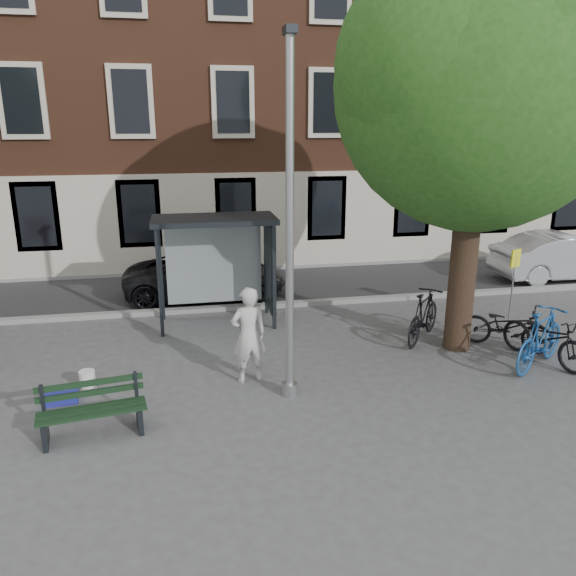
# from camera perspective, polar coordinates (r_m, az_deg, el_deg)

# --- Properties ---
(ground) EXTENTS (90.00, 90.00, 0.00)m
(ground) POSITION_cam_1_polar(r_m,az_deg,el_deg) (10.29, 0.16, -10.82)
(ground) COLOR #4C4C4F
(ground) RESTS_ON ground
(road) EXTENTS (40.00, 4.00, 0.01)m
(road) POSITION_cam_1_polar(r_m,az_deg,el_deg) (16.75, -4.47, 0.07)
(road) COLOR #28282B
(road) RESTS_ON ground
(curb_near) EXTENTS (40.00, 0.25, 0.12)m
(curb_near) POSITION_cam_1_polar(r_m,az_deg,el_deg) (14.83, -3.57, -1.86)
(curb_near) COLOR gray
(curb_near) RESTS_ON ground
(curb_far) EXTENTS (40.00, 0.25, 0.12)m
(curb_far) POSITION_cam_1_polar(r_m,az_deg,el_deg) (18.65, -5.19, 1.94)
(curb_far) COLOR gray
(curb_far) RESTS_ON ground
(building_row) EXTENTS (30.00, 8.00, 14.00)m
(building_row) POSITION_cam_1_polar(r_m,az_deg,el_deg) (22.16, -6.85, 22.27)
(building_row) COLOR brown
(building_row) RESTS_ON ground
(lamppost) EXTENTS (0.28, 0.35, 6.11)m
(lamppost) POSITION_cam_1_polar(r_m,az_deg,el_deg) (9.35, 0.18, 4.53)
(lamppost) COLOR #9EA0A3
(lamppost) RESTS_ON ground
(tree_right) EXTENTS (5.76, 5.60, 8.20)m
(tree_right) POSITION_cam_1_polar(r_m,az_deg,el_deg) (11.90, 19.35, 19.93)
(tree_right) COLOR black
(tree_right) RESTS_ON ground
(bus_shelter) EXTENTS (2.85, 1.45, 2.62)m
(bus_shelter) POSITION_cam_1_polar(r_m,az_deg,el_deg) (13.42, -5.79, 4.35)
(bus_shelter) COLOR #1E2328
(bus_shelter) RESTS_ON ground
(painter) EXTENTS (0.74, 0.55, 1.85)m
(painter) POSITION_cam_1_polar(r_m,az_deg,el_deg) (10.47, -4.02, -4.80)
(painter) COLOR silver
(painter) RESTS_ON ground
(bench) EXTENTS (1.69, 0.77, 0.84)m
(bench) POSITION_cam_1_polar(r_m,az_deg,el_deg) (9.44, -19.26, -11.85)
(bench) COLOR #1E2328
(bench) RESTS_ON ground
(bike_a) EXTENTS (1.87, 1.73, 1.00)m
(bike_a) POSITION_cam_1_polar(r_m,az_deg,el_deg) (13.01, 21.34, -3.64)
(bike_a) COLOR black
(bike_a) RESTS_ON ground
(bike_b) EXTENTS (2.01, 1.59, 1.22)m
(bike_b) POSITION_cam_1_polar(r_m,az_deg,el_deg) (12.21, 24.27, -4.71)
(bike_b) COLOR #194B8E
(bike_b) RESTS_ON ground
(bike_c) EXTENTS (1.31, 2.13, 1.06)m
(bike_c) POSITION_cam_1_polar(r_m,az_deg,el_deg) (12.57, 24.68, -4.58)
(bike_c) COLOR black
(bike_c) RESTS_ON ground
(bike_d) EXTENTS (1.70, 1.79, 1.16)m
(bike_d) POSITION_cam_1_polar(r_m,az_deg,el_deg) (12.89, 13.61, -2.75)
(bike_d) COLOR black
(bike_d) RESTS_ON ground
(car_dark) EXTENTS (4.55, 2.37, 1.22)m
(car_dark) POSITION_cam_1_polar(r_m,az_deg,el_deg) (15.72, -8.35, 1.15)
(car_dark) COLOR black
(car_dark) RESTS_ON ground
(car_silver) EXTENTS (4.46, 1.64, 1.46)m
(car_silver) POSITION_cam_1_polar(r_m,az_deg,el_deg) (19.39, 26.35, 2.87)
(car_silver) COLOR #A9ACB1
(car_silver) RESTS_ON ground
(blue_crate) EXTENTS (0.59, 0.45, 0.20)m
(blue_crate) POSITION_cam_1_polar(r_m,az_deg,el_deg) (10.80, -22.01, -10.13)
(blue_crate) COLOR navy
(blue_crate) RESTS_ON ground
(bucket_a) EXTENTS (0.29, 0.29, 0.36)m
(bucket_a) POSITION_cam_1_polar(r_m,az_deg,el_deg) (11.06, -19.71, -8.79)
(bucket_a) COLOR white
(bucket_a) RESTS_ON ground
(notice_sign) EXTENTS (0.31, 0.16, 1.90)m
(notice_sign) POSITION_cam_1_polar(r_m,az_deg,el_deg) (14.17, 22.00, 1.59)
(notice_sign) COLOR #9EA0A3
(notice_sign) RESTS_ON ground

